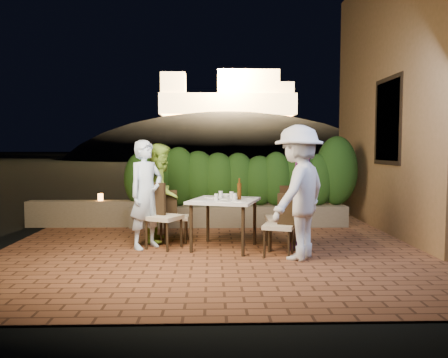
{
  "coord_description": "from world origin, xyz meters",
  "views": [
    {
      "loc": [
        -0.32,
        -6.19,
        1.51
      ],
      "look_at": [
        -0.14,
        0.44,
        1.05
      ],
      "focal_mm": 35.0,
      "sensor_mm": 36.0,
      "label": 1
    }
  ],
  "objects_px": {
    "beer_bottle": "(239,189)",
    "chair_right_front": "(279,225)",
    "chair_left_front": "(164,216)",
    "chair_left_back": "(176,216)",
    "parapet_lamp": "(100,197)",
    "diner_white": "(299,192)",
    "dining_table": "(224,224)",
    "diner_green": "(161,193)",
    "bowl": "(225,196)",
    "diner_blue": "(146,194)",
    "diner_purple": "(303,195)",
    "chair_right_back": "(281,217)"
  },
  "relations": [
    {
      "from": "beer_bottle",
      "to": "chair_right_front",
      "type": "relative_size",
      "value": 0.36
    },
    {
      "from": "chair_left_front",
      "to": "chair_left_back",
      "type": "height_order",
      "value": "chair_left_front"
    },
    {
      "from": "parapet_lamp",
      "to": "chair_left_front",
      "type": "bearing_deg",
      "value": -53.09
    },
    {
      "from": "chair_right_front",
      "to": "chair_left_front",
      "type": "bearing_deg",
      "value": 0.89
    },
    {
      "from": "chair_left_front",
      "to": "chair_right_front",
      "type": "distance_m",
      "value": 1.75
    },
    {
      "from": "diner_white",
      "to": "beer_bottle",
      "type": "bearing_deg",
      "value": -90.48
    },
    {
      "from": "dining_table",
      "to": "diner_green",
      "type": "bearing_deg",
      "value": 150.04
    },
    {
      "from": "chair_left_front",
      "to": "beer_bottle",
      "type": "bearing_deg",
      "value": 24.43
    },
    {
      "from": "bowl",
      "to": "parapet_lamp",
      "type": "distance_m",
      "value": 2.91
    },
    {
      "from": "chair_left_back",
      "to": "diner_blue",
      "type": "bearing_deg",
      "value": -137.03
    },
    {
      "from": "chair_left_back",
      "to": "diner_green",
      "type": "bearing_deg",
      "value": 153.78
    },
    {
      "from": "diner_green",
      "to": "diner_purple",
      "type": "distance_m",
      "value": 2.29
    },
    {
      "from": "chair_left_back",
      "to": "diner_green",
      "type": "xyz_separation_m",
      "value": [
        -0.25,
        0.12,
        0.37
      ]
    },
    {
      "from": "chair_left_back",
      "to": "chair_right_back",
      "type": "relative_size",
      "value": 0.89
    },
    {
      "from": "chair_left_back",
      "to": "chair_right_front",
      "type": "relative_size",
      "value": 0.95
    },
    {
      "from": "chair_right_front",
      "to": "dining_table",
      "type": "bearing_deg",
      "value": -13.92
    },
    {
      "from": "chair_right_back",
      "to": "beer_bottle",
      "type": "bearing_deg",
      "value": 1.9
    },
    {
      "from": "dining_table",
      "to": "diner_white",
      "type": "distance_m",
      "value": 1.3
    },
    {
      "from": "diner_blue",
      "to": "chair_left_front",
      "type": "bearing_deg",
      "value": -52.81
    },
    {
      "from": "chair_left_front",
      "to": "chair_left_back",
      "type": "relative_size",
      "value": 1.18
    },
    {
      "from": "diner_white",
      "to": "chair_right_front",
      "type": "bearing_deg",
      "value": -84.5
    },
    {
      "from": "bowl",
      "to": "chair_left_back",
      "type": "xyz_separation_m",
      "value": [
        -0.79,
        0.17,
        -0.35
      ]
    },
    {
      "from": "beer_bottle",
      "to": "chair_left_back",
      "type": "bearing_deg",
      "value": 153.45
    },
    {
      "from": "diner_white",
      "to": "diner_purple",
      "type": "bearing_deg",
      "value": -160.75
    },
    {
      "from": "chair_right_front",
      "to": "beer_bottle",
      "type": "bearing_deg",
      "value": -21.76
    },
    {
      "from": "chair_right_front",
      "to": "diner_green",
      "type": "distance_m",
      "value": 2.09
    },
    {
      "from": "diner_purple",
      "to": "diner_white",
      "type": "bearing_deg",
      "value": -0.25
    },
    {
      "from": "parapet_lamp",
      "to": "beer_bottle",
      "type": "bearing_deg",
      "value": -37.72
    },
    {
      "from": "bowl",
      "to": "chair_right_front",
      "type": "bearing_deg",
      "value": -46.74
    },
    {
      "from": "beer_bottle",
      "to": "chair_right_back",
      "type": "height_order",
      "value": "beer_bottle"
    },
    {
      "from": "diner_white",
      "to": "chair_left_back",
      "type": "bearing_deg",
      "value": -84.59
    },
    {
      "from": "diner_purple",
      "to": "chair_left_front",
      "type": "bearing_deg",
      "value": -74.96
    },
    {
      "from": "chair_right_back",
      "to": "chair_left_front",
      "type": "bearing_deg",
      "value": -2.0
    },
    {
      "from": "bowl",
      "to": "diner_white",
      "type": "xyz_separation_m",
      "value": [
        0.97,
        -0.92,
        0.14
      ]
    },
    {
      "from": "beer_bottle",
      "to": "chair_left_back",
      "type": "relative_size",
      "value": 0.38
    },
    {
      "from": "diner_blue",
      "to": "parapet_lamp",
      "type": "bearing_deg",
      "value": 74.1
    },
    {
      "from": "diner_white",
      "to": "parapet_lamp",
      "type": "relative_size",
      "value": 13.08
    },
    {
      "from": "dining_table",
      "to": "beer_bottle",
      "type": "xyz_separation_m",
      "value": [
        0.23,
        -0.03,
        0.54
      ]
    },
    {
      "from": "bowl",
      "to": "chair_right_back",
      "type": "bearing_deg",
      "value": -20.11
    },
    {
      "from": "dining_table",
      "to": "chair_left_front",
      "type": "relative_size",
      "value": 0.94
    },
    {
      "from": "chair_right_front",
      "to": "chair_right_back",
      "type": "height_order",
      "value": "chair_right_back"
    },
    {
      "from": "dining_table",
      "to": "diner_green",
      "type": "xyz_separation_m",
      "value": [
        -1.01,
        0.58,
        0.42
      ]
    },
    {
      "from": "bowl",
      "to": "diner_green",
      "type": "height_order",
      "value": "diner_green"
    },
    {
      "from": "beer_bottle",
      "to": "diner_green",
      "type": "xyz_separation_m",
      "value": [
        -1.24,
        0.62,
        -0.12
      ]
    },
    {
      "from": "dining_table",
      "to": "bowl",
      "type": "bearing_deg",
      "value": 84.55
    },
    {
      "from": "chair_right_front",
      "to": "parapet_lamp",
      "type": "xyz_separation_m",
      "value": [
        -3.11,
        2.44,
        0.13
      ]
    },
    {
      "from": "chair_right_front",
      "to": "parapet_lamp",
      "type": "bearing_deg",
      "value": -19.77
    },
    {
      "from": "beer_bottle",
      "to": "chair_left_front",
      "type": "height_order",
      "value": "beer_bottle"
    },
    {
      "from": "bowl",
      "to": "chair_left_front",
      "type": "xyz_separation_m",
      "value": [
        -0.94,
        -0.25,
        -0.28
      ]
    },
    {
      "from": "beer_bottle",
      "to": "parapet_lamp",
      "type": "relative_size",
      "value": 2.29
    }
  ]
}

